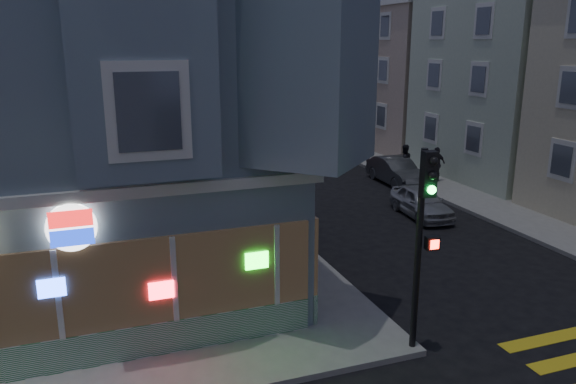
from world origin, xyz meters
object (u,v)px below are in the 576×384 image
parked_car_b (396,171)px  traffic_signal (424,218)px  parked_car_a (421,202)px  pedestrian_a (404,162)px  parked_car_d (288,141)px  parked_car_c (318,156)px  street_tree_far (283,80)px  street_tree_near (320,86)px  pedestrian_b (437,164)px  fire_hydrant (429,182)px  utility_pole (355,79)px

parked_car_b → traffic_signal: traffic_signal is taller
parked_car_b → parked_car_a: bearing=-107.6°
pedestrian_a → parked_car_d: 10.51m
parked_car_c → parked_car_d: parked_car_d is taller
street_tree_far → parked_car_b: (-1.50, -21.47, -3.25)m
street_tree_near → parked_car_d: (-3.60, -3.07, -3.26)m
parked_car_b → traffic_signal: 16.58m
street_tree_far → pedestrian_a: (-0.90, -21.22, -2.88)m
parked_car_b → parked_car_d: 10.61m
street_tree_near → street_tree_far: 8.00m
street_tree_far → traffic_signal: bearing=-104.7°
pedestrian_b → street_tree_far: bearing=-97.7°
street_tree_far → parked_car_d: street_tree_far is taller
pedestrian_a → street_tree_near: bearing=-95.4°
pedestrian_a → parked_car_a: pedestrian_a is taller
pedestrian_b → parked_car_a: size_ratio=0.48×
parked_car_a → traffic_signal: size_ratio=0.78×
parked_car_a → parked_car_c: 10.40m
street_tree_near → parked_car_b: bearing=-96.4°
pedestrian_b → parked_car_a: 5.93m
pedestrian_a → fire_hydrant: bearing=88.5°
street_tree_near → fire_hydrant: 15.94m
utility_pole → fire_hydrant: size_ratio=12.00×
pedestrian_b → fire_hydrant: (-1.35, -1.40, -0.48)m
traffic_signal → utility_pole: bearing=75.5°
fire_hydrant → pedestrian_b: bearing=46.2°
street_tree_far → traffic_signal: size_ratio=1.13×
parked_car_a → parked_car_b: parked_car_b is taller
utility_pole → pedestrian_a: utility_pole is taller
street_tree_far → parked_car_a: size_ratio=1.45×
street_tree_far → parked_car_c: 17.00m
utility_pole → traffic_signal: bearing=-112.8°
pedestrian_b → parked_car_a: bearing=41.1°
parked_car_a → parked_car_b: 5.52m
street_tree_far → parked_car_c: size_ratio=1.30×
parked_car_d → fire_hydrant: bearing=-72.5°
street_tree_far → fire_hydrant: bearing=-92.2°
utility_pole → pedestrian_b: 9.00m
pedestrian_a → parked_car_a: size_ratio=0.50×
street_tree_near → parked_car_c: (-3.60, -8.27, -3.34)m
parked_car_b → parked_car_c: size_ratio=1.01×
utility_pole → street_tree_far: size_ratio=1.70×
pedestrian_b → parked_car_d: (-4.05, 11.07, -0.35)m
parked_car_d → traffic_signal: (-5.78, -24.75, 2.65)m
parked_car_b → pedestrian_a: bearing=24.9°
pedestrian_b → traffic_signal: traffic_signal is taller
traffic_signal → fire_hydrant: bearing=63.7°
parked_car_b → street_tree_near: bearing=85.7°
pedestrian_b → parked_car_d: 11.79m
utility_pole → parked_car_a: utility_pole is taller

